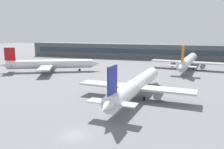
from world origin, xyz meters
The scene contains 5 objects.
ground_plane centered at (0.00, 40.00, 0.00)m, with size 400.00×400.00×0.00m, color slate.
terminal_building centered at (0.00, 111.47, 4.50)m, with size 157.87×12.13×9.00m.
airplane_near centered at (6.04, 25.96, 3.33)m, with size 30.94×44.15×10.91m.
airplane_mid centered at (-36.24, 54.03, 3.20)m, with size 40.01×28.81×10.49m.
airplane_far centered at (20.26, 78.51, 3.54)m, with size 33.00×46.94×11.62m.
Camera 1 is at (16.82, -34.52, 17.85)m, focal length 37.90 mm.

